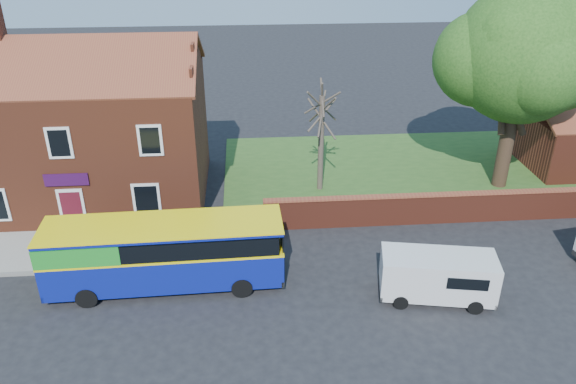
{
  "coord_description": "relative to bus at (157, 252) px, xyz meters",
  "views": [
    {
      "loc": [
        1.33,
        -16.47,
        13.99
      ],
      "look_at": [
        3.03,
        5.0,
        3.01
      ],
      "focal_mm": 35.0,
      "sensor_mm": 36.0,
      "label": 1
    }
  ],
  "objects": [
    {
      "name": "kerb",
      "position": [
        -4.58,
        1.17,
        -1.57
      ],
      "size": [
        18.0,
        0.15,
        0.14
      ],
      "primitive_type": "cube",
      "color": "slate",
      "rests_on": "ground"
    },
    {
      "name": "bus",
      "position": [
        0.0,
        0.0,
        0.0
      ],
      "size": [
        9.52,
        2.67,
        2.89
      ],
      "rotation": [
        0.0,
        0.0,
        0.03
      ],
      "color": "navy",
      "rests_on": "ground"
    },
    {
      "name": "grass_strip",
      "position": [
        15.42,
        10.17,
        -1.62
      ],
      "size": [
        26.0,
        12.0,
        0.04
      ],
      "primitive_type": "cube",
      "color": "#426B28",
      "rests_on": "ground"
    },
    {
      "name": "shop_building",
      "position": [
        -4.61,
        8.66,
        1.77
      ],
      "size": [
        12.3,
        8.13,
        10.5
      ],
      "color": "brown",
      "rests_on": "ground"
    },
    {
      "name": "ground",
      "position": [
        2.42,
        -2.83,
        -1.64
      ],
      "size": [
        120.0,
        120.0,
        0.0
      ],
      "primitive_type": "plane",
      "color": "black",
      "rests_on": "ground"
    },
    {
      "name": "bare_tree",
      "position": [
        7.7,
        8.28,
        1.35
      ],
      "size": [
        2.19,
        2.61,
        5.84
      ],
      "color": "#4C4238",
      "rests_on": "ground"
    },
    {
      "name": "large_tree",
      "position": [
        17.88,
        8.16,
        5.52
      ],
      "size": [
        8.97,
        7.1,
        10.94
      ],
      "color": "black",
      "rests_on": "ground"
    },
    {
      "name": "pavement",
      "position": [
        -4.58,
        2.92,
        -1.58
      ],
      "size": [
        18.0,
        3.5,
        0.12
      ],
      "primitive_type": "cube",
      "color": "gray",
      "rests_on": "ground"
    },
    {
      "name": "boundary_wall",
      "position": [
        15.42,
        4.17,
        -0.83
      ],
      "size": [
        22.0,
        0.38,
        1.6
      ],
      "color": "maroon",
      "rests_on": "ground"
    },
    {
      "name": "van_near",
      "position": [
        11.05,
        -1.71,
        -0.56
      ],
      "size": [
        4.67,
        2.55,
        1.94
      ],
      "rotation": [
        0.0,
        0.0,
        -0.19
      ],
      "color": "silver",
      "rests_on": "ground"
    }
  ]
}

